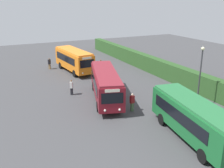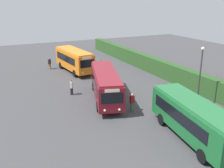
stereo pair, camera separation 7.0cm
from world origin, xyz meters
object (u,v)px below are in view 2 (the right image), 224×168
Objects in this scene: bus_green at (194,118)px; person_left at (50,63)px; traffic_cone at (163,96)px; lamppost at (201,70)px; person_right at (71,87)px; person_far at (132,102)px; bus_orange at (74,59)px; bus_maroon at (106,83)px; person_center at (101,65)px.

person_left is (-25.78, -5.12, -0.89)m from bus_green.
traffic_cone is at bearing 167.44° from bus_green.
lamppost reaches higher than traffic_cone.
person_right is at bearing -122.39° from traffic_cone.
person_left is 19.47m from person_far.
person_far is at bearing -102.20° from lamppost.
bus_orange is 1.49× the size of lamppost.
bus_green is at bearing -0.41° from bus_orange.
bus_maroon is at bearing -7.82° from bus_orange.
bus_maroon is 10.87m from bus_green.
person_right is 13.85m from lamppost.
person_center is at bearing 177.07° from bus_maroon.
person_center is at bearing 161.20° from person_far.
bus_orange is 14.83× the size of traffic_cone.
person_center is 1.01× the size of person_far.
bus_green is 5.31× the size of person_center.
person_far is (19.14, 3.54, 0.07)m from person_left.
traffic_cone is (-8.04, 3.10, -1.48)m from bus_green.
person_center is 10.23m from person_right.
lamppost reaches higher than bus_orange.
person_center reaches higher than traffic_cone.
lamppost is (17.58, 7.39, 1.83)m from bus_orange.
lamppost is at bearing 70.66° from person_far.
person_left is 0.28× the size of lamppost.
lamppost is at bearing -23.57° from person_left.
person_right is 0.99× the size of person_far.
bus_green is 8.74m from traffic_cone.
person_left is 0.94× the size of person_far.
bus_maroon is at bearing -113.98° from traffic_cone.
bus_maroon is at bearing -40.76° from person_left.
person_left is 12.31m from person_right.
person_left is at bearing -120.42° from person_center.
person_center is at bearing -102.87° from person_right.
lamppost is (-5.15, 5.26, 1.92)m from bus_green.
traffic_cone is (17.74, 8.22, -0.58)m from person_left.
lamppost is (8.32, 10.73, 2.76)m from person_right.
person_center is at bearing 58.73° from bus_orange.
bus_green is at bearing -39.05° from person_left.
traffic_cone is (14.70, 5.23, -1.56)m from bus_orange.
bus_green is 5.37× the size of person_far.
person_left is 23.26m from lamppost.
bus_green is 5.71× the size of person_left.
bus_maroon is at bearing -157.82° from bus_green.
person_right is at bearing -51.90° from person_left.
person_far is at bearing -6.15° from person_center.
bus_orange is 4.91× the size of person_center.
bus_orange is at bearing -157.20° from lamppost.
person_center is 1.03× the size of person_right.
bus_maroon is 5.63× the size of person_center.
person_far reaches higher than person_left.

